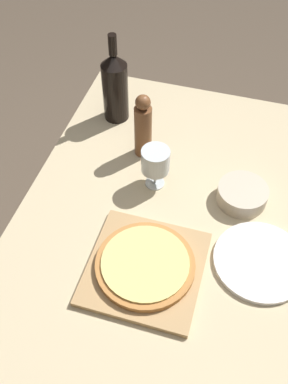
% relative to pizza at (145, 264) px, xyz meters
% --- Properties ---
extents(ground_plane, '(12.00, 12.00, 0.00)m').
position_rel_pizza_xyz_m(ground_plane, '(0.01, 0.12, -0.80)').
color(ground_plane, brown).
extents(dining_table, '(0.88, 1.38, 0.77)m').
position_rel_pizza_xyz_m(dining_table, '(0.01, 0.12, -0.13)').
color(dining_table, '#CCB78E').
rests_on(dining_table, ground_plane).
extents(cutting_board, '(0.30, 0.31, 0.02)m').
position_rel_pizza_xyz_m(cutting_board, '(-0.00, 0.00, -0.02)').
color(cutting_board, tan).
rests_on(cutting_board, dining_table).
extents(pizza, '(0.27, 0.27, 0.02)m').
position_rel_pizza_xyz_m(pizza, '(0.00, 0.00, 0.00)').
color(pizza, '#BC7A3D').
rests_on(pizza, cutting_board).
extents(wine_bottle, '(0.09, 0.09, 0.32)m').
position_rel_pizza_xyz_m(wine_bottle, '(-0.28, 0.58, 0.10)').
color(wine_bottle, black).
rests_on(wine_bottle, dining_table).
extents(pepper_mill, '(0.06, 0.06, 0.23)m').
position_rel_pizza_xyz_m(pepper_mill, '(-0.13, 0.43, 0.08)').
color(pepper_mill, brown).
rests_on(pepper_mill, dining_table).
extents(wine_glass, '(0.09, 0.09, 0.14)m').
position_rel_pizza_xyz_m(wine_glass, '(-0.06, 0.31, 0.07)').
color(wine_glass, silver).
rests_on(wine_glass, dining_table).
extents(small_bowl, '(0.15, 0.15, 0.05)m').
position_rel_pizza_xyz_m(small_bowl, '(0.21, 0.32, -0.00)').
color(small_bowl, beige).
rests_on(small_bowl, dining_table).
extents(dinner_plate, '(0.26, 0.26, 0.01)m').
position_rel_pizza_xyz_m(dinner_plate, '(0.30, 0.11, -0.02)').
color(dinner_plate, white).
rests_on(dinner_plate, dining_table).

